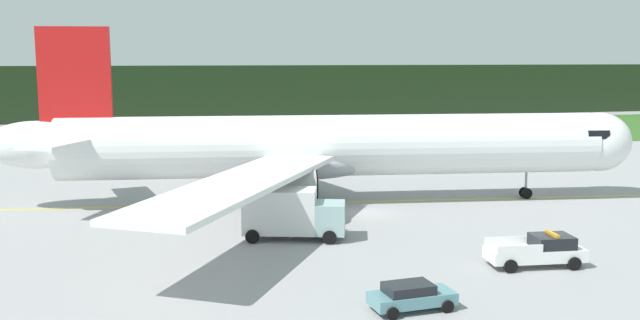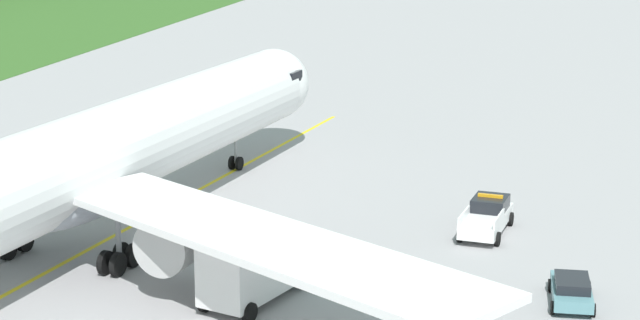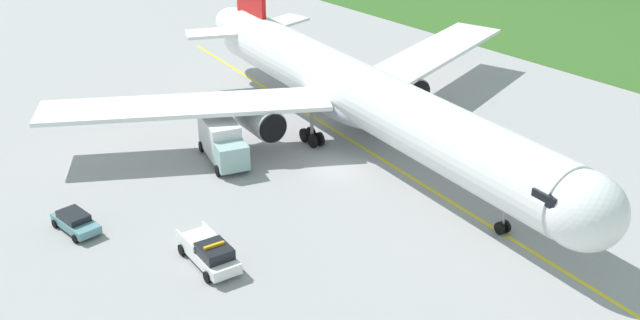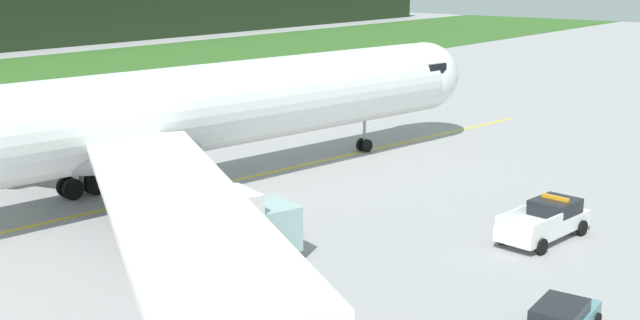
{
  "view_description": "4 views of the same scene",
  "coord_description": "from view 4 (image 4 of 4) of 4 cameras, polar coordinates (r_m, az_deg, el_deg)",
  "views": [
    {
      "loc": [
        -15.66,
        -49.31,
        11.77
      ],
      "look_at": [
        -2.8,
        3.05,
        3.74
      ],
      "focal_mm": 38.7,
      "sensor_mm": 36.0,
      "label": 1
    },
    {
      "loc": [
        -51.84,
        -20.42,
        18.59
      ],
      "look_at": [
        1.14,
        -7.13,
        4.63
      ],
      "focal_mm": 61.42,
      "sensor_mm": 36.0,
      "label": 2
    },
    {
      "loc": [
        41.88,
        -36.51,
        27.19
      ],
      "look_at": [
        3.56,
        -4.72,
        3.46
      ],
      "focal_mm": 43.3,
      "sensor_mm": 36.0,
      "label": 3
    },
    {
      "loc": [
        -29.23,
        -29.87,
        12.65
      ],
      "look_at": [
        2.77,
        -3.8,
        2.58
      ],
      "focal_mm": 44.85,
      "sensor_mm": 36.0,
      "label": 4
    }
  ],
  "objects": [
    {
      "name": "ground",
      "position": [
        43.66,
        -6.18,
        -3.21
      ],
      "size": [
        320.0,
        320.0,
        0.0
      ],
      "primitive_type": "plane",
      "color": "#9A989B"
    },
    {
      "name": "taxiway_centerline_main",
      "position": [
        45.79,
        -11.22,
        -2.59
      ],
      "size": [
        68.73,
        9.48,
        0.01
      ],
      "primitive_type": "cube",
      "rotation": [
        0.0,
        0.0,
        -0.13
      ],
      "color": "yellow",
      "rests_on": "ground"
    },
    {
      "name": "airliner",
      "position": [
        44.37,
        -12.31,
        2.9
      ],
      "size": [
        52.59,
        48.8,
        14.12
      ],
      "color": "white",
      "rests_on": "ground"
    },
    {
      "name": "ops_pickup_truck",
      "position": [
        39.4,
        15.83,
        -4.17
      ],
      "size": [
        5.67,
        2.71,
        1.94
      ],
      "color": "white",
      "rests_on": "ground"
    },
    {
      "name": "catering_truck",
      "position": [
        34.22,
        -7.27,
        -4.95
      ],
      "size": [
        7.0,
        4.24,
        3.48
      ],
      "color": "#94B3B5",
      "rests_on": "ground"
    },
    {
      "name": "staff_car",
      "position": [
        29.48,
        16.78,
        -10.82
      ],
      "size": [
        4.14,
        2.22,
        1.3
      ],
      "color": "#588B94",
      "rests_on": "ground"
    }
  ]
}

